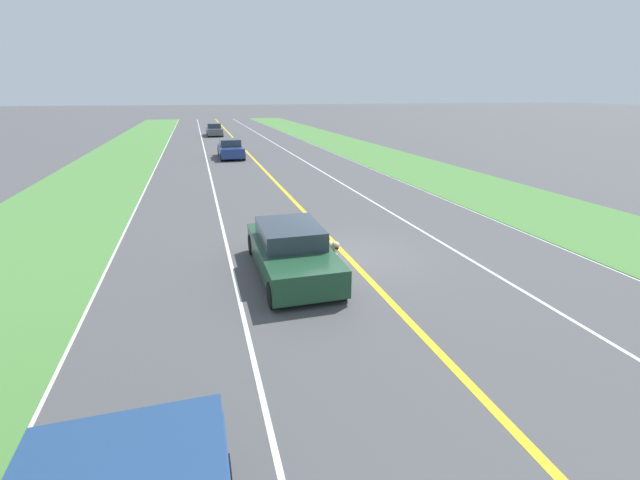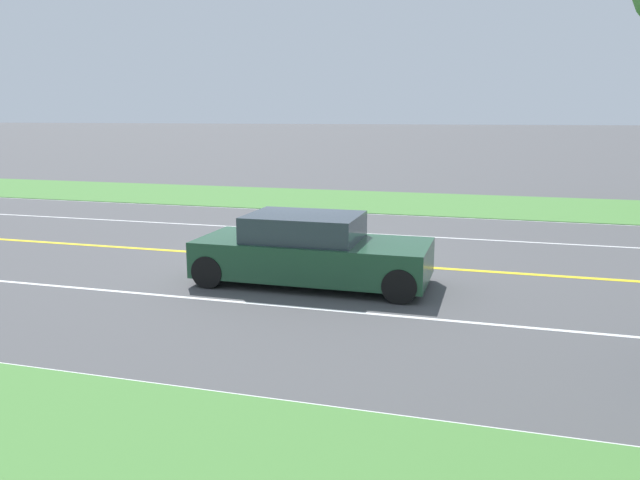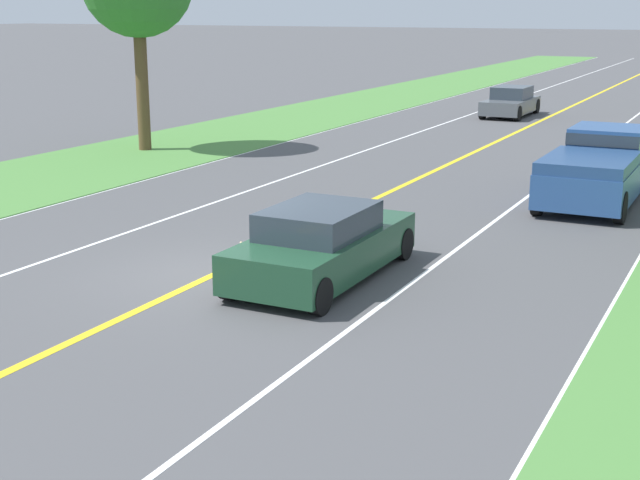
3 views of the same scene
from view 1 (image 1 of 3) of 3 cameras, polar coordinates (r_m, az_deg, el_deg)
The scene contains 11 objects.
ground_plane at distance 13.19m, azimuth 3.68°, elevation -2.27°, with size 400.00×400.00×0.00m, color #4C4C4F.
centre_divider_line at distance 13.19m, azimuth 3.68°, elevation -2.25°, with size 0.18×160.00×0.01m, color yellow.
lane_edge_line_right at distance 12.82m, azimuth -27.43°, elevation -5.10°, with size 0.14×160.00×0.01m, color white.
lane_edge_line_left at distance 16.78m, azimuth 26.85°, elevation 0.36°, with size 0.14×160.00×0.01m, color white.
lane_dash_same_dir at distance 12.53m, azimuth -11.62°, elevation -3.79°, with size 0.10×160.00×0.01m, color white.
lane_dash_oncoming at distance 14.68m, azimuth 16.68°, elevation -0.81°, with size 0.10×160.00×0.01m, color white.
grass_verge_left at distance 18.91m, azimuth 33.60°, elevation 1.16°, with size 6.00×160.00×0.03m, color #4C843D.
ego_car at distance 11.82m, azimuth -3.85°, elevation -1.49°, with size 1.92×4.51×1.37m.
dog at distance 12.36m, azimuth 1.73°, elevation -1.04°, with size 0.30×1.23×0.86m.
car_trailing_near at distance 34.94m, azimuth -11.83°, elevation 11.79°, with size 1.82×4.42×1.43m.
car_trailing_mid at distance 54.48m, azimuth -13.92°, elevation 14.06°, with size 1.80×4.68×1.44m.
Camera 1 is at (4.18, 11.57, 4.75)m, focal length 24.00 mm.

